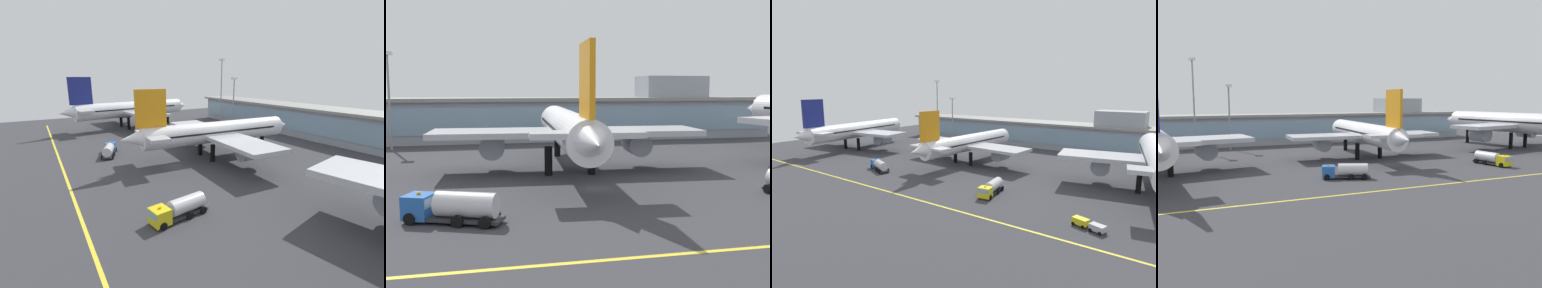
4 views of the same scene
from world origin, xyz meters
The scene contains 10 objects.
ground_plane centered at (0.00, 0.00, 0.00)m, with size 180.00×180.00×0.00m, color #38383D.
taxiway_centreline_stripe centered at (0.00, -22.00, 0.01)m, with size 144.00×0.50×0.01m, color yellow.
terminal_building centered at (2.20, 53.69, 5.51)m, with size 116.76×14.00×15.17m.
airliner_near_left centered at (-50.29, 7.08, 7.11)m, with size 40.48×52.79×19.42m.
airliner_near_right centered at (-1.08, 12.17, 6.22)m, with size 39.38×46.95×17.05m.
fuel_tanker_truck centered at (20.66, -10.11, 1.51)m, with size 4.05×9.30×2.90m.
baggage_tug_near centered at (42.77, -15.52, 0.79)m, with size 5.79×3.26×1.40m.
service_truck_far centered at (-16.28, -10.42, 1.51)m, with size 9.30×5.70×2.90m.
apron_light_mast_west centered at (-40.37, 42.98, 17.08)m, with size 1.80×1.80×26.58m.
apron_light_mast_centre centered at (-30.85, 41.95, 12.98)m, with size 1.80×1.80×19.21m.
Camera 3 is at (55.42, -67.66, 22.80)m, focal length 29.86 mm.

